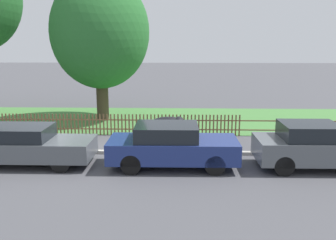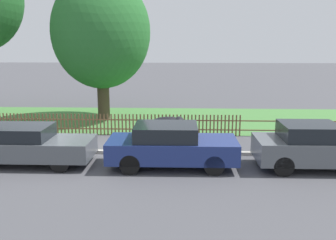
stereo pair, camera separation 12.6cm
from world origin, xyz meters
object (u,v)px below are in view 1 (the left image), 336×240
at_px(parked_car_black_saloon, 23,145).
at_px(tree_mid_park, 100,32).
at_px(parked_car_navy_estate, 172,145).
at_px(covered_motorcycle, 170,127).
at_px(parked_car_red_compact, 313,146).

relative_size(parked_car_black_saloon, tree_mid_park, 0.61).
relative_size(parked_car_navy_estate, tree_mid_park, 0.57).
bearing_deg(covered_motorcycle, parked_car_navy_estate, -88.50).
bearing_deg(parked_car_black_saloon, parked_car_red_compact, -0.28).
distance_m(parked_car_navy_estate, tree_mid_park, 9.45).
relative_size(parked_car_navy_estate, parked_car_red_compact, 1.12).
xyz_separation_m(parked_car_black_saloon, covered_motorcycle, (4.86, 2.91, -0.02)).
bearing_deg(parked_car_black_saloon, parked_car_navy_estate, -0.87).
bearing_deg(parked_car_red_compact, parked_car_navy_estate, 179.96).
height_order(parked_car_red_compact, covered_motorcycle, parked_car_red_compact).
bearing_deg(tree_mid_park, parked_car_navy_estate, -63.47).
distance_m(parked_car_navy_estate, parked_car_red_compact, 4.64).
xyz_separation_m(parked_car_navy_estate, tree_mid_park, (-3.86, 7.73, 3.82)).
distance_m(parked_car_red_compact, covered_motorcycle, 5.62).
distance_m(parked_car_black_saloon, parked_car_red_compact, 9.64).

